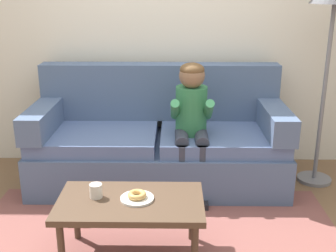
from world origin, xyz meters
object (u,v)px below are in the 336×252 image
at_px(mug, 96,191).
at_px(floor_lamp, 334,4).
at_px(coffee_table, 130,207).
at_px(couch, 159,143).
at_px(person_child, 192,116).
at_px(donut, 137,195).
at_px(toy_controller, 78,222).

relative_size(mug, floor_lamp, 0.05).
relative_size(coffee_table, mug, 10.16).
bearing_deg(coffee_table, mug, 171.49).
bearing_deg(mug, couch, 72.58).
height_order(couch, floor_lamp, floor_lamp).
height_order(couch, mug, couch).
xyz_separation_m(person_child, mug, (-0.63, -0.92, -0.21)).
bearing_deg(donut, couch, 85.23).
xyz_separation_m(couch, toy_controller, (-0.57, -0.79, -0.33)).
xyz_separation_m(couch, person_child, (0.27, -0.21, 0.31)).
distance_m(couch, mug, 1.20).
bearing_deg(floor_lamp, couch, -179.87).
height_order(couch, coffee_table, couch).
bearing_deg(person_child, couch, 142.00).
distance_m(donut, toy_controller, 0.74).
height_order(donut, floor_lamp, floor_lamp).
relative_size(person_child, toy_controller, 4.87).
xyz_separation_m(donut, mug, (-0.26, 0.02, 0.01)).
bearing_deg(donut, toy_controller, 141.92).
distance_m(person_child, donut, 1.04).
distance_m(coffee_table, toy_controller, 0.67).
relative_size(person_child, floor_lamp, 0.61).
bearing_deg(donut, mug, 174.58).
distance_m(donut, floor_lamp, 2.20).
bearing_deg(donut, floor_lamp, 37.82).
height_order(couch, donut, couch).
bearing_deg(person_child, toy_controller, -145.83).
relative_size(person_child, donut, 9.18).
bearing_deg(coffee_table, floor_lamp, 37.23).
bearing_deg(couch, person_child, -38.00).
distance_m(coffee_table, person_child, 1.09).
distance_m(coffee_table, mug, 0.24).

